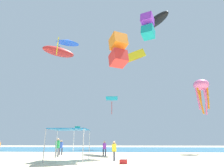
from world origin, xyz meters
TOP-DOWN VIEW (x-y plane):
  - ground at (0.00, 0.00)m, footprint 110.00×110.00m
  - ocean_strip at (0.00, 25.87)m, footprint 110.00×23.40m
  - canopy_tent at (-2.79, 0.71)m, footprint 3.13×2.83m
  - person_near_tent at (-5.70, 7.81)m, footprint 0.46×0.41m
  - person_leftmost at (-0.28, 6.41)m, footprint 0.41×0.38m
  - person_central at (1.04, 1.31)m, footprint 0.38×0.43m
  - person_rightmost at (-5.14, 4.87)m, footprint 0.47×0.45m
  - banner_flag at (-2.93, 3.18)m, footprint 0.61×0.06m
  - cooler_box at (1.82, -0.93)m, footprint 0.57×0.37m
  - kite_box_purple at (5.48, 7.10)m, footprint 2.20×2.36m
  - kite_inflatable_red at (-13.01, 23.85)m, footprint 7.59×6.55m
  - kite_delta_blue at (-9.26, 18.44)m, footprint 6.13×6.16m
  - kite_diamond_teal at (-0.44, 23.23)m, footprint 2.54×2.53m
  - kite_parafoil_yellow at (4.22, 26.05)m, footprint 6.78×0.79m
  - kite_octopus_pink at (13.59, 11.94)m, footprint 2.36×2.36m
  - kite_box_orange at (1.48, 2.09)m, footprint 2.18×2.29m
  - kite_inflatable_black at (8.40, 15.11)m, footprint 4.87×6.02m

SIDE VIEW (x-z plane):
  - ground at x=0.00m, z-range -0.10..0.00m
  - ocean_strip at x=0.00m, z-range 0.00..0.03m
  - cooler_box at x=1.82m, z-range 0.00..0.35m
  - person_central at x=1.04m, z-range 0.14..1.74m
  - person_leftmost at x=-0.28m, z-range 0.14..1.76m
  - person_near_tent at x=-5.70m, z-range 0.15..1.87m
  - person_rightmost at x=-5.14m, z-range 0.17..2.07m
  - banner_flag at x=-2.93m, z-range 0.35..3.36m
  - canopy_tent at x=-2.79m, z-range 1.16..3.77m
  - kite_octopus_pink at x=13.59m, z-range 6.77..11.97m
  - kite_diamond_teal at x=-0.44m, z-range 8.29..11.78m
  - kite_box_orange at x=1.48m, z-range 8.96..12.49m
  - kite_box_purple at x=5.48m, z-range 14.97..18.67m
  - kite_parafoil_yellow at x=4.22m, z-range 18.93..23.03m
  - kite_delta_blue at x=-9.26m, z-range 19.37..23.30m
  - kite_inflatable_red at x=-13.01m, z-range 20.28..23.28m
  - kite_inflatable_black at x=8.40m, z-range 22.10..24.37m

